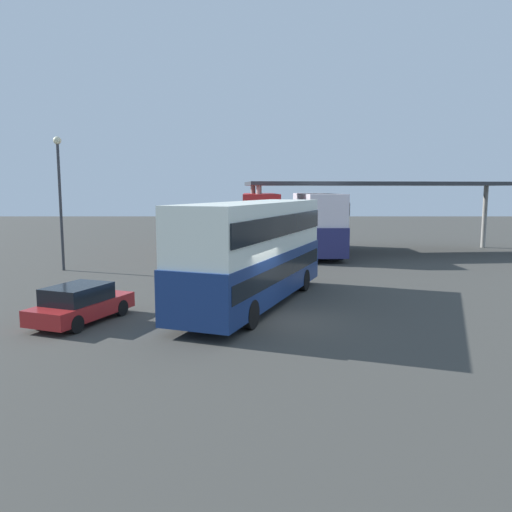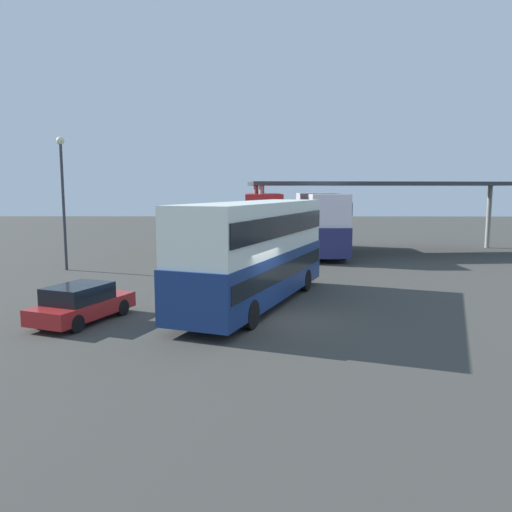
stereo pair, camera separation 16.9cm
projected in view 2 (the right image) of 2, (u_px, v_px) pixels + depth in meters
ground_plane at (273, 320)px, 18.00m from camera, size 140.00×140.00×0.00m
double_decker_main at (256, 249)px, 20.17m from camera, size 6.23×11.20×4.17m
parked_hatchback at (81, 303)px, 17.71m from camera, size 2.98×4.29×1.35m
double_decker_near_canopy at (263, 220)px, 37.96m from camera, size 2.76×11.62×4.35m
double_decker_mid_row at (320, 221)px, 36.56m from camera, size 2.80×11.32×4.36m
depot_canopy at (385, 187)px, 36.82m from camera, size 20.34×7.46×5.20m
lamppost_tall at (63, 187)px, 28.62m from camera, size 0.44×0.44×7.61m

